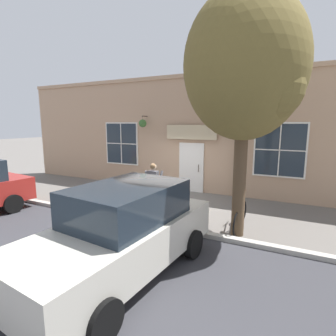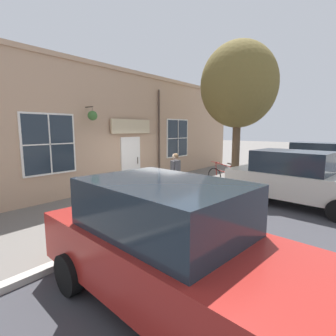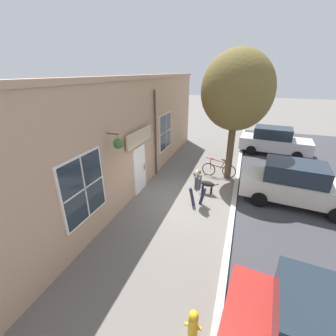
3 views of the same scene
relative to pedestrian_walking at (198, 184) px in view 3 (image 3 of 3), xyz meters
The scene contains 9 objects.
ground_plane 1.10m from the pedestrian_walking, 165.07° to the left, with size 90.00×90.00×0.00m, color #66605B.
storefront_facade 3.28m from the pedestrian_walking, behind, with size 0.95×18.00×4.92m.
pedestrian_walking is the anchor object (origin of this frame).
dog_on_leash 1.17m from the pedestrian_walking, 81.32° to the left, with size 1.07×0.36×0.70m.
street_tree_by_curb 4.61m from the pedestrian_walking, 72.72° to the left, with size 3.21×2.89×6.03m.
leaning_bicycle 3.14m from the pedestrian_walking, 81.02° to the left, with size 1.74×0.20×1.00m.
parked_car_mid_block 4.02m from the pedestrian_walking, 21.03° to the left, with size 4.46×2.26×1.75m.
parked_car_far_end 8.50m from the pedestrian_walking, 66.32° to the left, with size 4.46×2.26×1.75m.
fire_hydrant 5.13m from the pedestrian_walking, 78.70° to the right, with size 0.34×0.20×0.77m.
Camera 3 is at (2.02, -8.04, 5.07)m, focal length 24.00 mm.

